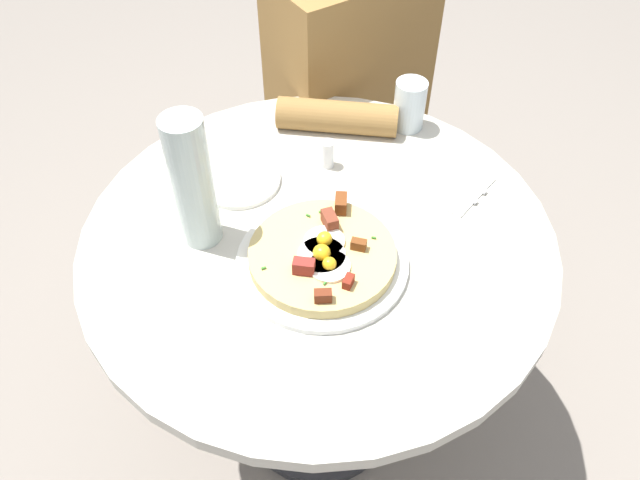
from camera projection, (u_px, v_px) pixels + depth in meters
name	position (u px, v px, depth m)	size (l,w,h in m)	color
ground_plane	(319.00, 412.00, 1.66)	(6.00, 6.00, 0.00)	gray
dining_table	(318.00, 288.00, 1.27)	(0.88, 0.88, 0.71)	beige
person_seated	(347.00, 126.00, 1.69)	(0.49, 0.46, 1.14)	#2D2D33
pizza_plate	(322.00, 261.00, 1.09)	(0.30, 0.30, 0.01)	white
breakfast_pizza	(323.00, 254.00, 1.08)	(0.26, 0.26, 0.05)	tan
bread_plate	(239.00, 180.00, 1.24)	(0.16, 0.16, 0.01)	white
napkin	(441.00, 180.00, 1.24)	(0.17, 0.14, 0.00)	white
fork	(446.00, 173.00, 1.25)	(0.18, 0.01, 0.01)	silver
knife	(437.00, 183.00, 1.23)	(0.18, 0.01, 0.01)	silver
water_glass	(409.00, 105.00, 1.32)	(0.07, 0.07, 0.11)	silver
water_bottle	(193.00, 183.00, 1.04)	(0.07, 0.07, 0.26)	silver
salt_shaker	(327.00, 154.00, 1.25)	(0.03, 0.03, 0.06)	white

